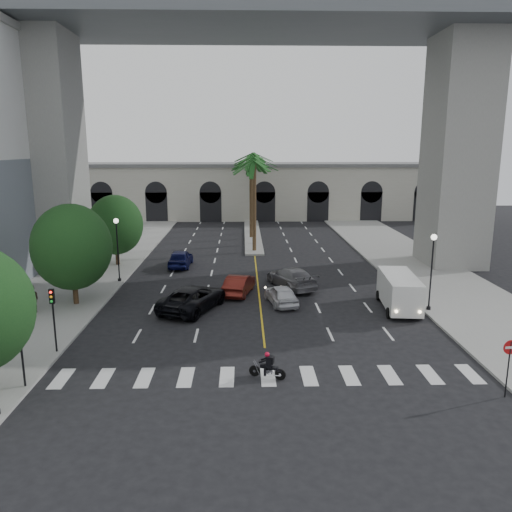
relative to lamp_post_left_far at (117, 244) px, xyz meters
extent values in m
plane|color=black|center=(11.40, -16.00, -3.22)|extent=(140.00, 140.00, 0.00)
cube|color=gray|center=(-3.60, -1.00, -3.15)|extent=(8.00, 100.00, 0.15)
cube|color=gray|center=(26.40, -1.00, -3.15)|extent=(8.00, 100.00, 0.15)
cube|color=gray|center=(11.40, 22.00, -3.12)|extent=(2.00, 24.00, 0.20)
cube|color=beige|center=(11.40, 39.00, 0.78)|extent=(70.00, 10.00, 8.00)
cube|color=slate|center=(11.40, 39.00, 5.03)|extent=(71.00, 10.50, 0.50)
cube|color=gray|center=(29.90, 6.00, 7.18)|extent=(5.00, 6.00, 20.80)
cube|color=gray|center=(-7.10, 6.00, 7.18)|extent=(5.00, 6.00, 20.80)
cube|color=#595C62|center=(16.40, 6.00, 18.78)|extent=(75.00, 13.00, 2.50)
cube|color=#595C62|center=(16.40, 12.00, 21.28)|extent=(75.00, 0.60, 3.00)
cylinder|color=#47331E|center=(11.40, 12.00, 1.53)|extent=(0.40, 0.40, 9.50)
cylinder|color=#47331E|center=(11.50, 16.00, 1.68)|extent=(0.40, 0.40, 9.80)
cylinder|color=#47331E|center=(11.20, 20.00, 1.43)|extent=(0.40, 0.40, 9.30)
cylinder|color=#47331E|center=(11.55, 24.00, 1.83)|extent=(0.40, 0.40, 10.10)
cylinder|color=#47331E|center=(11.30, 28.00, 1.58)|extent=(0.40, 0.40, 9.60)
cylinder|color=#47331E|center=(11.60, 32.00, 1.73)|extent=(0.40, 0.40, 9.90)
cylinder|color=#382616|center=(-1.60, -6.00, -2.00)|extent=(0.36, 0.36, 2.45)
ellipsoid|color=black|center=(-1.60, -6.00, 0.99)|extent=(5.44, 5.44, 5.98)
cylinder|color=#382616|center=(-1.60, 6.00, -2.09)|extent=(0.36, 0.36, 2.27)
ellipsoid|color=black|center=(-1.60, 6.00, 0.68)|extent=(5.04, 5.04, 5.54)
cylinder|color=black|center=(0.00, 0.00, -3.04)|extent=(0.28, 0.28, 0.36)
cylinder|color=black|center=(0.00, 0.00, -0.62)|extent=(0.11, 0.11, 5.00)
sphere|color=white|center=(0.00, 0.00, 1.93)|extent=(0.40, 0.40, 0.40)
cylinder|color=black|center=(22.80, -8.00, -3.04)|extent=(0.28, 0.28, 0.36)
cylinder|color=black|center=(22.80, -8.00, -0.62)|extent=(0.11, 0.11, 5.00)
sphere|color=white|center=(22.80, -8.00, 1.93)|extent=(0.40, 0.40, 0.40)
cylinder|color=black|center=(0.10, -18.50, -1.47)|extent=(0.10, 0.10, 3.50)
cube|color=black|center=(0.10, -18.50, 0.03)|extent=(0.25, 0.18, 0.80)
cylinder|color=black|center=(0.10, -14.50, -1.47)|extent=(0.10, 0.10, 3.50)
cube|color=black|center=(0.10, -14.50, 0.03)|extent=(0.25, 0.18, 0.80)
cylinder|color=black|center=(10.75, -17.44, -2.95)|extent=(0.54, 0.28, 0.54)
cylinder|color=black|center=(11.97, -17.90, -2.95)|extent=(0.54, 0.28, 0.54)
cube|color=silver|center=(11.40, -17.68, -2.88)|extent=(0.43, 0.37, 0.24)
cube|color=black|center=(11.28, -17.64, -2.62)|extent=(0.54, 0.36, 0.18)
cube|color=black|center=(11.66, -17.78, -2.66)|extent=(0.46, 0.35, 0.11)
cylinder|color=black|center=(10.94, -17.51, -2.42)|extent=(0.20, 0.48, 0.03)
cube|color=black|center=(11.46, -17.71, -2.31)|extent=(0.34, 0.41, 0.47)
cube|color=black|center=(11.60, -17.76, -2.27)|extent=(0.21, 0.30, 0.34)
sphere|color=red|center=(11.34, -17.66, -2.01)|extent=(0.24, 0.24, 0.24)
imported|color=silver|center=(12.90, -6.08, -2.51)|extent=(2.49, 4.42, 1.42)
imported|color=#551611|center=(9.90, -3.47, -2.47)|extent=(2.60, 4.83, 1.51)
imported|color=black|center=(6.75, -7.18, -2.38)|extent=(4.96, 6.68, 1.69)
imported|color=slate|center=(14.02, -1.84, -2.41)|extent=(4.20, 6.07, 1.63)
imported|color=#0D1140|center=(4.37, 5.47, -2.41)|extent=(2.07, 4.83, 1.62)
cube|color=silver|center=(20.90, -7.42, -1.87)|extent=(2.62, 5.80, 2.09)
cube|color=black|center=(20.65, -10.07, -1.61)|extent=(1.95, 0.44, 0.89)
cylinder|color=black|center=(19.72, -9.30, -2.86)|extent=(0.36, 0.75, 0.73)
cylinder|color=black|center=(21.70, -9.49, -2.86)|extent=(0.36, 0.75, 0.73)
cylinder|color=black|center=(20.10, -5.36, -2.86)|extent=(0.36, 0.75, 0.73)
cylinder|color=black|center=(22.08, -5.55, -2.86)|extent=(0.36, 0.75, 0.73)
imported|color=black|center=(-3.86, -9.65, -2.13)|extent=(0.80, 0.65, 1.88)
imported|color=black|center=(-3.79, -7.95, -2.14)|extent=(1.10, 0.98, 1.87)
cylinder|color=black|center=(21.92, -19.83, -1.89)|extent=(0.06, 0.06, 2.65)
cylinder|color=#AD0C0E|center=(21.92, -19.83, -0.84)|extent=(0.66, 0.10, 0.66)
cube|color=silver|center=(21.92, -19.83, -0.84)|extent=(0.51, 0.07, 0.11)
camera|label=1|loc=(10.24, -40.01, 7.74)|focal=35.00mm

